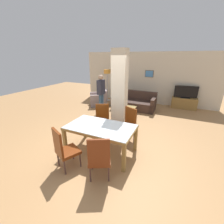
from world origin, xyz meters
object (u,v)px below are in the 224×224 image
at_px(dining_table, 101,131).
at_px(coffee_table, 127,111).
at_px(tv_screen, 186,92).
at_px(floor_lamp, 107,74).
at_px(sofa, 134,103).
at_px(standing_person, 101,91).
at_px(dining_chair_near_left, 64,148).
at_px(dining_chair_near_right, 99,157).
at_px(dining_chair_far_right, 128,124).
at_px(armchair, 99,100).
at_px(tv_stand, 184,103).
at_px(dining_chair_far_left, 102,119).
at_px(bottle, 124,105).

bearing_deg(dining_table, coffee_table, 95.03).
xyz_separation_m(tv_screen, floor_lamp, (-4.13, -0.27, 0.68)).
xyz_separation_m(sofa, standing_person, (-1.29, -0.99, 0.69)).
bearing_deg(floor_lamp, coffee_table, -45.04).
distance_m(dining_chair_near_left, tv_screen, 6.34).
bearing_deg(dining_chair_near_left, sofa, 113.10).
distance_m(dining_table, dining_chair_near_right, 0.97).
height_order(dining_table, dining_chair_far_right, dining_chair_far_right).
xyz_separation_m(armchair, tv_stand, (4.12, 1.28, -0.02)).
distance_m(armchair, tv_stand, 4.31).
bearing_deg(dining_table, standing_person, 118.29).
distance_m(dining_table, tv_stand, 5.33).
relative_size(dining_chair_far_left, tv_stand, 0.87).
bearing_deg(dining_chair_far_left, armchair, -84.30).
bearing_deg(dining_table, dining_chair_near_right, -63.01).
relative_size(coffee_table, floor_lamp, 0.41).
xyz_separation_m(bottle, standing_person, (-1.18, 0.09, 0.48)).
bearing_deg(tv_screen, floor_lamp, -4.23).
bearing_deg(armchair, dining_chair_far_left, 177.91).
bearing_deg(tv_stand, armchair, -162.72).
bearing_deg(dining_chair_near_right, tv_stand, 47.73).
xyz_separation_m(dining_chair_near_left, floor_lamp, (-1.68, 5.57, 0.98)).
distance_m(dining_chair_far_right, standing_person, 2.79).
bearing_deg(dining_chair_near_right, armchair, 92.44).
bearing_deg(standing_person, coffee_table, 90.00).
bearing_deg(dining_table, tv_stand, 67.73).
height_order(armchair, floor_lamp, floor_lamp).
bearing_deg(tv_screen, standing_person, 22.16).
xyz_separation_m(dining_chair_near_left, coffee_table, (0.19, 3.70, -0.32)).
distance_m(dining_table, standing_person, 3.27).
bearing_deg(sofa, armchair, 6.59).
height_order(sofa, armchair, sofa).
distance_m(dining_chair_far_left, sofa, 2.96).
xyz_separation_m(sofa, coffee_table, (0.00, -1.07, -0.08)).
xyz_separation_m(armchair, coffee_table, (1.86, -0.86, -0.08)).
height_order(dining_table, tv_stand, dining_table).
bearing_deg(sofa, dining_chair_near_right, 98.28).
bearing_deg(tv_stand, dining_chair_near_right, -105.28).
bearing_deg(dining_chair_near_left, tv_screen, 92.56).
height_order(dining_chair_far_left, armchair, dining_chair_far_left).
distance_m(armchair, coffee_table, 2.05).
bearing_deg(floor_lamp, dining_chair_far_right, -55.59).
bearing_deg(armchair, dining_chair_near_left, 166.64).
height_order(dining_chair_near_right, floor_lamp, floor_lamp).
bearing_deg(bottle, tv_screen, 42.11).
relative_size(dining_chair_near_left, tv_stand, 0.87).
xyz_separation_m(armchair, floor_lamp, (-0.01, 1.01, 1.22)).
bearing_deg(bottle, tv_stand, 42.11).
bearing_deg(floor_lamp, armchair, -89.30).
distance_m(dining_table, bottle, 2.80).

